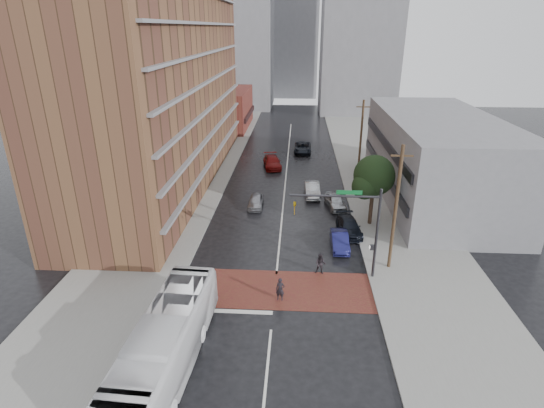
# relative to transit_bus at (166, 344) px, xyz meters

# --- Properties ---
(ground) EXTENTS (160.00, 160.00, 0.00)m
(ground) POSITION_rel_transit_bus_xyz_m (5.50, 7.56, -1.69)
(ground) COLOR black
(ground) RESTS_ON ground
(crosswalk) EXTENTS (14.00, 5.00, 0.02)m
(crosswalk) POSITION_rel_transit_bus_xyz_m (5.50, 8.06, -1.68)
(crosswalk) COLOR brown
(crosswalk) RESTS_ON ground
(sidewalk_west) EXTENTS (9.00, 90.00, 0.15)m
(sidewalk_west) POSITION_rel_transit_bus_xyz_m (-6.00, 32.56, -1.62)
(sidewalk_west) COLOR gray
(sidewalk_west) RESTS_ON ground
(sidewalk_east) EXTENTS (9.00, 90.00, 0.15)m
(sidewalk_east) POSITION_rel_transit_bus_xyz_m (17.00, 32.56, -1.62)
(sidewalk_east) COLOR gray
(sidewalk_east) RESTS_ON ground
(apartment_block) EXTENTS (10.00, 44.00, 28.00)m
(apartment_block) POSITION_rel_transit_bus_xyz_m (-8.50, 31.56, 12.31)
(apartment_block) COLOR brown
(apartment_block) RESTS_ON ground
(storefront_west) EXTENTS (8.00, 16.00, 7.00)m
(storefront_west) POSITION_rel_transit_bus_xyz_m (-6.50, 61.56, 1.81)
(storefront_west) COLOR maroon
(storefront_west) RESTS_ON ground
(building_east) EXTENTS (11.00, 26.00, 9.00)m
(building_east) POSITION_rel_transit_bus_xyz_m (22.00, 27.56, 2.81)
(building_east) COLOR gray
(building_east) RESTS_ON ground
(distant_tower_west) EXTENTS (18.00, 16.00, 32.00)m
(distant_tower_west) POSITION_rel_transit_bus_xyz_m (-8.50, 85.56, 14.31)
(distant_tower_west) COLOR gray
(distant_tower_west) RESTS_ON ground
(distant_tower_east) EXTENTS (16.00, 14.00, 36.00)m
(distant_tower_east) POSITION_rel_transit_bus_xyz_m (19.50, 79.56, 16.31)
(distant_tower_east) COLOR gray
(distant_tower_east) RESTS_ON ground
(distant_tower_center) EXTENTS (12.00, 10.00, 24.00)m
(distant_tower_center) POSITION_rel_transit_bus_xyz_m (5.50, 102.56, 10.31)
(distant_tower_center) COLOR gray
(distant_tower_center) RESTS_ON ground
(street_tree) EXTENTS (4.20, 4.10, 6.90)m
(street_tree) POSITION_rel_transit_bus_xyz_m (14.02, 19.59, 3.04)
(street_tree) COLOR #332319
(street_tree) RESTS_ON ground
(signal_mast) EXTENTS (6.50, 0.30, 7.20)m
(signal_mast) POSITION_rel_transit_bus_xyz_m (11.35, 10.06, 3.04)
(signal_mast) COLOR #2D2D33
(signal_mast) RESTS_ON ground
(utility_pole_near) EXTENTS (1.60, 0.26, 10.00)m
(utility_pole_near) POSITION_rel_transit_bus_xyz_m (14.30, 11.56, 3.44)
(utility_pole_near) COLOR #473321
(utility_pole_near) RESTS_ON ground
(utility_pole_far) EXTENTS (1.60, 0.26, 10.00)m
(utility_pole_far) POSITION_rel_transit_bus_xyz_m (14.30, 31.56, 3.44)
(utility_pole_far) COLOR #473321
(utility_pole_far) RESTS_ON ground
(transit_bus) EXTENTS (3.43, 12.28, 3.39)m
(transit_bus) POSITION_rel_transit_bus_xyz_m (0.00, 0.00, 0.00)
(transit_bus) COLOR white
(transit_bus) RESTS_ON ground
(pedestrian_a) EXTENTS (0.67, 0.49, 1.70)m
(pedestrian_a) POSITION_rel_transit_bus_xyz_m (5.93, 6.78, -0.85)
(pedestrian_a) COLOR black
(pedestrian_a) RESTS_ON ground
(pedestrian_b) EXTENTS (0.94, 0.79, 1.71)m
(pedestrian_b) POSITION_rel_transit_bus_xyz_m (8.87, 10.40, -0.84)
(pedestrian_b) COLOR black
(pedestrian_b) RESTS_ON ground
(car_travel_a) EXTENTS (1.53, 3.77, 1.28)m
(car_travel_a) POSITION_rel_transit_bus_xyz_m (2.61, 23.18, -1.05)
(car_travel_a) COLOR #97989E
(car_travel_a) RESTS_ON ground
(car_travel_b) EXTENTS (1.83, 4.65, 1.51)m
(car_travel_b) POSITION_rel_transit_bus_xyz_m (8.64, 26.87, -0.94)
(car_travel_b) COLOR #AEB2B6
(car_travel_b) RESTS_ON ground
(car_travel_c) EXTENTS (3.01, 5.55, 1.53)m
(car_travel_c) POSITION_rel_transit_bus_xyz_m (3.51, 37.03, -0.93)
(car_travel_c) COLOR maroon
(car_travel_c) RESTS_ON ground
(suv_travel) EXTENTS (2.57, 5.43, 1.50)m
(suv_travel) POSITION_rel_transit_bus_xyz_m (7.66, 44.81, -0.95)
(suv_travel) COLOR black
(suv_travel) RESTS_ON ground
(car_parked_near) EXTENTS (1.46, 4.05, 1.33)m
(car_parked_near) POSITION_rel_transit_bus_xyz_m (10.70, 14.69, -1.03)
(car_parked_near) COLOR #16174F
(car_parked_near) RESTS_ON ground
(car_parked_mid) EXTENTS (2.38, 4.80, 1.34)m
(car_parked_mid) POSITION_rel_transit_bus_xyz_m (11.80, 17.56, -1.02)
(car_parked_mid) COLOR black
(car_parked_mid) RESTS_ON ground
(car_parked_far) EXTENTS (2.47, 4.47, 1.44)m
(car_parked_far) POSITION_rel_transit_bus_xyz_m (11.00, 23.56, -0.97)
(car_parked_far) COLOR #A4A7AB
(car_parked_far) RESTS_ON ground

